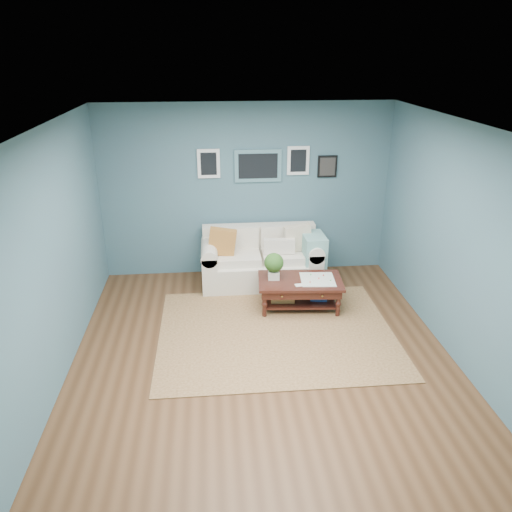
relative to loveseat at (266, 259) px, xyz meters
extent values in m
plane|color=brown|center=(-0.26, -2.02, -0.39)|extent=(5.00, 5.00, 0.00)
plane|color=white|center=(-0.26, -2.02, 2.31)|extent=(5.00, 5.00, 0.00)
cube|color=slate|center=(-0.26, 0.48, 0.96)|extent=(4.50, 0.02, 2.70)
cube|color=slate|center=(-0.26, -4.52, 0.96)|extent=(4.50, 0.02, 2.70)
cube|color=slate|center=(-2.51, -2.02, 0.96)|extent=(0.02, 5.00, 2.70)
cube|color=slate|center=(1.99, -2.02, 0.96)|extent=(0.02, 5.00, 2.70)
cube|color=slate|center=(-0.08, 0.45, 1.36)|extent=(0.72, 0.03, 0.50)
cube|color=black|center=(-0.08, 0.43, 1.36)|extent=(0.60, 0.01, 0.38)
cube|color=white|center=(-0.83, 0.45, 1.41)|extent=(0.34, 0.03, 0.44)
cube|color=white|center=(0.54, 0.45, 1.43)|extent=(0.34, 0.03, 0.44)
cube|color=black|center=(1.00, 0.45, 1.33)|extent=(0.30, 0.03, 0.34)
cube|color=brown|center=(-0.03, -1.53, -0.38)|extent=(3.01, 2.41, 0.01)
cube|color=silver|center=(-0.08, -0.03, -0.19)|extent=(1.35, 0.84, 0.40)
cube|color=silver|center=(-0.08, 0.29, 0.24)|extent=(1.77, 0.21, 0.46)
cube|color=silver|center=(-0.87, -0.03, -0.10)|extent=(0.23, 0.84, 0.59)
cube|color=silver|center=(0.71, -0.03, -0.10)|extent=(0.23, 0.84, 0.59)
cylinder|color=silver|center=(-0.87, -0.03, 0.20)|extent=(0.25, 0.84, 0.25)
cylinder|color=silver|center=(0.71, -0.03, 0.20)|extent=(0.25, 0.84, 0.25)
cube|color=silver|center=(-0.44, -0.09, 0.07)|extent=(0.69, 0.53, 0.12)
cube|color=silver|center=(0.28, -0.09, 0.07)|extent=(0.69, 0.53, 0.12)
cube|color=silver|center=(-0.44, 0.17, 0.30)|extent=(0.69, 0.11, 0.34)
cube|color=silver|center=(0.28, 0.17, 0.30)|extent=(0.69, 0.11, 0.34)
cube|color=#C76329|center=(-0.67, -0.08, 0.34)|extent=(0.46, 0.16, 0.45)
cube|color=#F4E7CC|center=(0.49, -0.02, 0.34)|extent=(0.45, 0.17, 0.44)
cube|color=beige|center=(0.18, -0.13, 0.26)|extent=(0.48, 0.11, 0.23)
cube|color=#7DB2A8|center=(0.71, -0.15, 0.05)|extent=(0.32, 0.52, 0.76)
cube|color=black|center=(0.38, -0.89, 0.03)|extent=(1.21, 0.77, 0.04)
cube|color=black|center=(0.38, -0.89, -0.05)|extent=(1.13, 0.68, 0.12)
cube|color=black|center=(0.38, -0.89, -0.28)|extent=(1.02, 0.58, 0.02)
sphere|color=gold|center=(0.09, -1.18, -0.05)|extent=(0.03, 0.03, 0.03)
sphere|color=gold|center=(0.63, -1.22, -0.05)|extent=(0.03, 0.03, 0.03)
cylinder|color=black|center=(-0.14, -1.11, -0.19)|extent=(0.06, 0.06, 0.40)
cylinder|color=black|center=(0.86, -1.19, -0.19)|extent=(0.06, 0.06, 0.40)
cylinder|color=black|center=(-0.10, -0.59, -0.19)|extent=(0.06, 0.06, 0.40)
cylinder|color=black|center=(0.90, -0.67, -0.19)|extent=(0.06, 0.06, 0.40)
cube|color=white|center=(0.02, -0.81, 0.10)|extent=(0.17, 0.17, 0.12)
sphere|color=#274D16|center=(0.02, -0.81, 0.29)|extent=(0.27, 0.27, 0.27)
cube|color=white|center=(0.62, -0.91, 0.05)|extent=(0.50, 0.50, 0.01)
cube|color=#AD7E53|center=(0.14, -0.87, -0.17)|extent=(0.35, 0.26, 0.19)
cube|color=navy|center=(0.65, -0.89, -0.21)|extent=(0.25, 0.19, 0.11)
camera|label=1|loc=(-0.81, -7.07, 3.04)|focal=35.00mm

